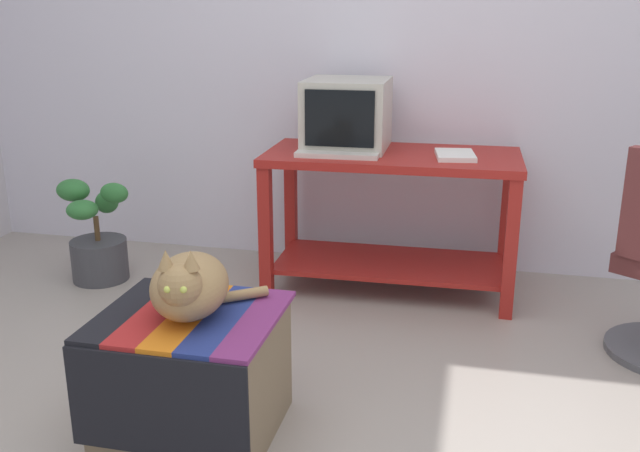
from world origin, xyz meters
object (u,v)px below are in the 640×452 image
(tv_monitor, at_px, (347,115))
(potted_plant, at_px, (97,241))
(keyboard, at_px, (338,154))
(ottoman_with_blanket, at_px, (192,373))
(desk, at_px, (391,198))
(book, at_px, (455,155))
(cat, at_px, (189,285))

(tv_monitor, xyz_separation_m, potted_plant, (-1.28, -0.31, -0.67))
(tv_monitor, distance_m, keyboard, 0.27)
(keyboard, bearing_deg, ottoman_with_blanket, -102.06)
(desk, xyz_separation_m, potted_plant, (-1.53, -0.23, -0.27))
(keyboard, relative_size, potted_plant, 0.74)
(tv_monitor, bearing_deg, keyboard, -91.68)
(tv_monitor, relative_size, book, 1.84)
(cat, bearing_deg, potted_plant, 119.37)
(tv_monitor, distance_m, ottoman_with_blanket, 1.68)
(desk, height_order, book, book)
(desk, bearing_deg, cat, -108.75)
(cat, distance_m, potted_plant, 1.67)
(cat, xyz_separation_m, potted_plant, (-1.07, 1.23, -0.33))
(ottoman_with_blanket, distance_m, cat, 0.33)
(tv_monitor, bearing_deg, potted_plant, -167.66)
(keyboard, height_order, potted_plant, keyboard)
(ottoman_with_blanket, height_order, potted_plant, potted_plant)
(tv_monitor, height_order, keyboard, tv_monitor)
(desk, relative_size, book, 5.12)
(keyboard, bearing_deg, book, 8.18)
(book, bearing_deg, desk, 164.75)
(keyboard, distance_m, ottoman_with_blanket, 1.42)
(tv_monitor, xyz_separation_m, keyboard, (-0.00, -0.22, -0.16))
(ottoman_with_blanket, bearing_deg, cat, -42.57)
(desk, bearing_deg, ottoman_with_blanket, -109.41)
(keyboard, bearing_deg, cat, -101.36)
(desk, bearing_deg, book, -8.26)
(ottoman_with_blanket, bearing_deg, potted_plant, 130.84)
(tv_monitor, relative_size, ottoman_with_blanket, 0.77)
(desk, distance_m, tv_monitor, 0.48)
(desk, xyz_separation_m, cat, (-0.46, -1.46, 0.06))
(potted_plant, bearing_deg, keyboard, 3.98)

